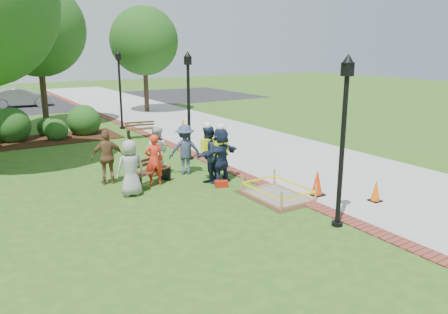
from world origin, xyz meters
TOP-DOWN VIEW (x-y plane):
  - ground at (0.00, 0.00)m, footprint 100.00×100.00m
  - sidewalk at (5.00, 10.00)m, footprint 6.00×60.00m
  - brick_edging at (1.75, 10.00)m, footprint 0.50×60.00m
  - mulch_bed at (-3.00, 12.00)m, footprint 7.00×3.00m
  - parking_lot at (0.00, 27.00)m, footprint 36.00×12.00m
  - wet_concrete_pad at (1.36, -0.47)m, footprint 1.72×2.32m
  - bench_near at (-1.43, 2.68)m, footprint 1.63×1.08m
  - bench_far at (1.22, 10.14)m, footprint 1.52×0.71m
  - cone_front at (3.51, -2.33)m, footprint 0.34×0.34m
  - cone_back at (2.44, -1.02)m, footprint 0.42×0.42m
  - cone_far at (3.68, 10.33)m, footprint 0.39×0.39m
  - toolbox at (0.43, 1.24)m, footprint 0.47×0.38m
  - lamp_near at (1.25, -3.00)m, footprint 0.28×0.28m
  - lamp_mid at (1.25, 5.00)m, footprint 0.28×0.28m
  - lamp_far at (1.25, 13.00)m, footprint 0.28×0.28m
  - tree_back at (-2.09, 16.32)m, footprint 5.20×5.20m
  - tree_right at (4.97, 18.46)m, footprint 4.59×4.59m
  - shrub_b at (-4.34, 12.55)m, footprint 1.78×1.78m
  - shrub_c at (-2.47, 11.81)m, footprint 1.12×1.12m
  - shrub_d at (-0.96, 12.40)m, footprint 1.67×1.67m
  - shrub_e at (-2.64, 13.14)m, footprint 0.99×0.99m
  - casual_person_a at (-2.32, 2.01)m, footprint 0.57×0.39m
  - casual_person_b at (-1.30, 2.60)m, footprint 0.58×0.41m
  - casual_person_c at (-0.79, 3.52)m, footprint 0.64×0.66m
  - casual_person_d at (-2.54, 3.53)m, footprint 0.63×0.46m
  - casual_person_e at (0.15, 3.22)m, footprint 0.66×0.55m
  - hivis_worker_a at (0.67, 1.67)m, footprint 0.66×0.49m
  - hivis_worker_b at (0.92, 2.05)m, footprint 0.65×0.54m
  - hivis_worker_c at (0.39, 2.04)m, footprint 0.71×0.65m
  - parked_car_b at (-2.09, 25.87)m, footprint 2.33×4.86m

SIDE VIEW (x-z plane):
  - ground at x=0.00m, z-range 0.00..0.00m
  - shrub_b at x=-4.34m, z-range -0.89..0.89m
  - shrub_c at x=-2.47m, z-range -0.56..0.56m
  - shrub_d at x=-0.96m, z-range -0.83..0.83m
  - shrub_e at x=-2.64m, z-range -0.50..0.50m
  - parked_car_b at x=-2.09m, z-range -0.77..0.77m
  - parking_lot at x=0.00m, z-range 0.00..0.01m
  - sidewalk at x=5.00m, z-range 0.00..0.02m
  - brick_edging at x=1.75m, z-range 0.00..0.03m
  - mulch_bed at x=-3.00m, z-range -0.01..0.04m
  - toolbox at x=0.43m, z-range 0.00..0.21m
  - wet_concrete_pad at x=1.36m, z-range -0.04..0.51m
  - bench_far at x=1.22m, z-range -0.14..0.65m
  - bench_near at x=-1.43m, z-range -0.15..0.69m
  - cone_front at x=3.51m, z-range -0.01..0.65m
  - cone_far at x=3.68m, z-range -0.01..0.76m
  - cone_back at x=2.44m, z-range -0.01..0.81m
  - casual_person_b at x=-1.30m, z-range 0.00..1.68m
  - casual_person_a at x=-2.32m, z-range 0.00..1.72m
  - casual_person_c at x=-0.79m, z-range 0.00..1.75m
  - casual_person_e at x=0.15m, z-range 0.00..1.77m
  - casual_person_d at x=-2.54m, z-range 0.00..1.80m
  - hivis_worker_b at x=0.92m, z-range -0.01..1.88m
  - hivis_worker_a at x=0.67m, z-range -0.01..1.99m
  - hivis_worker_c at x=0.39m, z-range -0.02..2.01m
  - lamp_near at x=1.25m, z-range 0.35..4.61m
  - lamp_mid at x=1.25m, z-range 0.35..4.61m
  - lamp_far at x=1.25m, z-range 0.35..4.61m
  - tree_right at x=4.97m, z-range 1.24..8.34m
  - tree_back at x=-2.09m, z-range 1.37..9.34m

